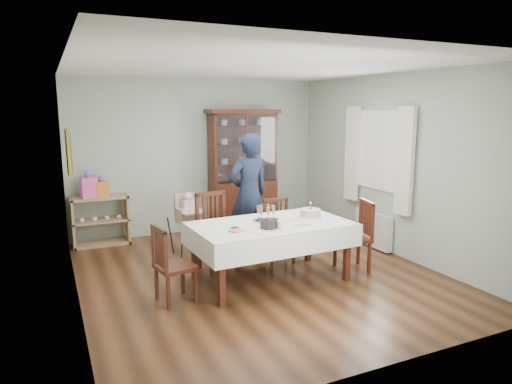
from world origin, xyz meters
TOP-DOWN VIEW (x-y plane):
  - floor at (0.00, 0.00)m, footprint 5.00×5.00m
  - room_shell at (0.00, 0.53)m, footprint 5.00×5.00m
  - dining_table at (0.05, -0.29)m, footprint 2.05×1.23m
  - china_cabinet at (0.75, 2.26)m, footprint 1.30×0.48m
  - sideboard at (-1.75, 2.28)m, footprint 0.90×0.38m
  - picture_frame at (-2.22, 0.80)m, footprint 0.04×0.48m
  - window at (2.22, 0.30)m, footprint 0.04×1.02m
  - curtain_left at (2.16, -0.32)m, footprint 0.07×0.30m
  - curtain_right at (2.16, 0.92)m, footprint 0.07×0.30m
  - radiator at (2.16, 0.30)m, footprint 0.10×0.80m
  - chair_far_left at (-0.43, 0.38)m, footprint 0.53×0.53m
  - chair_far_right at (0.51, 0.37)m, footprint 0.45×0.45m
  - chair_end_left at (-1.25, -0.42)m, footprint 0.47×0.47m
  - chair_end_right at (1.27, -0.38)m, footprint 0.51×0.51m
  - woman at (0.27, 0.92)m, footprint 0.72×0.52m
  - high_chair at (-0.61, 1.19)m, footprint 0.49×0.49m
  - champagne_tray at (0.04, -0.17)m, footprint 0.33×0.33m
  - birthday_cake at (0.65, -0.24)m, footprint 0.31×0.31m
  - plate_stack_dark at (-0.09, -0.49)m, footprint 0.27×0.27m
  - plate_stack_white at (0.10, -0.58)m, footprint 0.23×0.23m
  - napkin_stack at (-0.51, -0.48)m, footprint 0.18×0.18m
  - cutlery at (-0.50, -0.36)m, footprint 0.11×0.16m
  - cake_knife at (0.31, -0.55)m, footprint 0.28×0.12m
  - gift_bag_pink at (-1.89, 2.26)m, footprint 0.26×0.18m
  - gift_bag_orange at (-1.70, 2.26)m, footprint 0.19×0.14m

SIDE VIEW (x-z plane):
  - floor at x=0.00m, z-range 0.00..0.00m
  - chair_far_right at x=0.51m, z-range -0.18..0.71m
  - chair_end_left at x=-1.25m, z-range -0.18..0.72m
  - chair_end_right at x=1.27m, z-range -0.19..0.76m
  - radiator at x=2.16m, z-range 0.02..0.57m
  - chair_far_left at x=-0.43m, z-range -0.21..0.84m
  - high_chair at x=-0.61m, z-range -0.11..0.85m
  - dining_table at x=0.05m, z-range 0.00..0.76m
  - sideboard at x=-1.75m, z-range 0.00..0.80m
  - cutlery at x=-0.50m, z-range 0.76..0.77m
  - cake_knife at x=0.31m, z-range 0.76..0.77m
  - napkin_stack at x=-0.51m, z-range 0.76..0.78m
  - plate_stack_white at x=0.10m, z-range 0.76..0.85m
  - plate_stack_dark at x=-0.09m, z-range 0.76..0.86m
  - birthday_cake at x=0.65m, z-range 0.71..0.92m
  - champagne_tray at x=0.04m, z-range 0.72..0.92m
  - woman at x=0.27m, z-range 0.00..1.83m
  - gift_bag_orange at x=-1.70m, z-range 0.78..1.13m
  - gift_bag_pink at x=-1.89m, z-range 0.77..1.22m
  - china_cabinet at x=0.75m, z-range 0.04..2.21m
  - curtain_left at x=2.16m, z-range 0.67..2.23m
  - curtain_right at x=2.16m, z-range 0.67..2.23m
  - window at x=2.22m, z-range 0.94..2.16m
  - picture_frame at x=-2.22m, z-range 1.36..1.94m
  - room_shell at x=0.00m, z-range -0.80..4.20m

